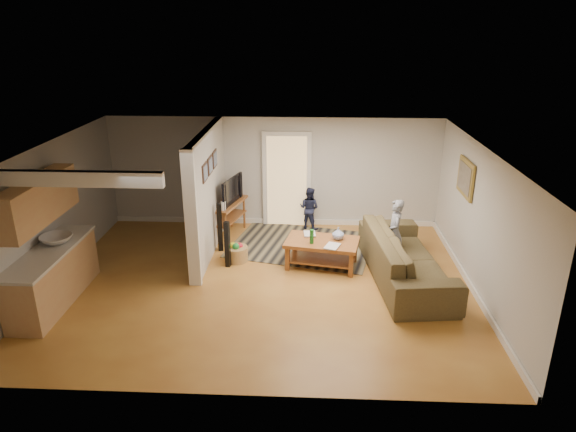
% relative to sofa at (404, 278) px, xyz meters
% --- Properties ---
extents(ground, '(7.50, 7.50, 0.00)m').
position_rel_sofa_xyz_m(ground, '(-2.60, -0.31, 0.00)').
color(ground, '#9C5D27').
rests_on(ground, ground).
extents(room_shell, '(7.54, 6.02, 2.52)m').
position_rel_sofa_xyz_m(room_shell, '(-3.67, 0.12, 1.46)').
color(room_shell, beige).
rests_on(room_shell, ground).
extents(area_rug, '(3.29, 2.71, 0.01)m').
position_rel_sofa_xyz_m(area_rug, '(-1.92, 1.43, 0.01)').
color(area_rug, black).
rests_on(area_rug, ground).
extents(sofa, '(1.48, 3.08, 0.87)m').
position_rel_sofa_xyz_m(sofa, '(0.00, 0.00, 0.00)').
color(sofa, '#4C4526').
rests_on(sofa, ground).
extents(coffee_table, '(1.50, 1.04, 0.81)m').
position_rel_sofa_xyz_m(coffee_table, '(-1.50, 0.46, 0.42)').
color(coffee_table, brown).
rests_on(coffee_table, ground).
extents(tv_console, '(0.76, 1.31, 1.06)m').
position_rel_sofa_xyz_m(tv_console, '(-3.54, 1.88, 0.70)').
color(tv_console, brown).
rests_on(tv_console, ground).
extents(speaker_left, '(0.11, 0.11, 0.92)m').
position_rel_sofa_xyz_m(speaker_left, '(-3.33, 0.36, 0.46)').
color(speaker_left, black).
rests_on(speaker_left, ground).
extents(speaker_right, '(0.12, 0.12, 1.03)m').
position_rel_sofa_xyz_m(speaker_right, '(-3.60, 1.09, 0.52)').
color(speaker_right, black).
rests_on(speaker_right, ground).
extents(toy_basket, '(0.45, 0.45, 0.40)m').
position_rel_sofa_xyz_m(toy_basket, '(-3.20, 0.62, 0.17)').
color(toy_basket, olive).
rests_on(toy_basket, ground).
extents(child, '(0.33, 0.49, 1.32)m').
position_rel_sofa_xyz_m(child, '(-0.12, 0.64, 0.00)').
color(child, gray).
rests_on(child, ground).
extents(toddler, '(0.59, 0.54, 0.98)m').
position_rel_sofa_xyz_m(toddler, '(-1.78, 2.39, 0.00)').
color(toddler, '#212746').
rests_on(toddler, ground).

